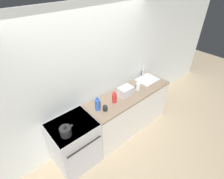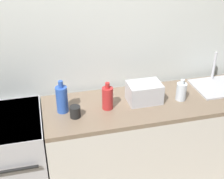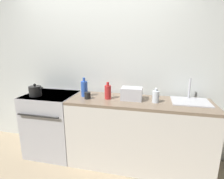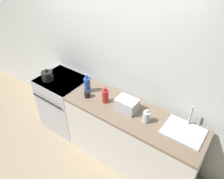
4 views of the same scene
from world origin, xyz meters
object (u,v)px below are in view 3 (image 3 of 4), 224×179
(toaster, at_px, (132,94))
(bottle_red, at_px, (108,92))
(cup_black, at_px, (88,96))
(stove, at_px, (53,123))
(kettle, at_px, (35,91))
(bottle_clear, at_px, (156,97))
(bottle_blue, at_px, (84,89))

(toaster, xyz_separation_m, bottle_red, (-0.31, -0.03, 0.01))
(bottle_red, relative_size, cup_black, 2.54)
(bottle_red, bearing_deg, stove, 178.23)
(kettle, distance_m, bottle_red, 1.03)
(stove, bearing_deg, kettle, -141.47)
(kettle, bearing_deg, bottle_clear, 2.86)
(stove, distance_m, toaster, 1.30)
(stove, height_order, toaster, toaster)
(stove, xyz_separation_m, cup_black, (0.61, -0.09, 0.50))
(toaster, bearing_deg, stove, -179.69)
(cup_black, bearing_deg, toaster, 9.26)
(bottle_blue, bearing_deg, cup_black, -50.46)
(toaster, relative_size, bottle_blue, 1.02)
(toaster, distance_m, bottle_clear, 0.31)
(kettle, height_order, toaster, kettle)
(bottle_blue, relative_size, cup_black, 2.97)
(bottle_clear, xyz_separation_m, bottle_blue, (-0.97, 0.05, 0.03))
(kettle, xyz_separation_m, cup_black, (0.76, 0.04, -0.03))
(bottle_clear, height_order, bottle_blue, bottle_blue)
(kettle, xyz_separation_m, bottle_clear, (1.65, 0.08, 0.00))
(bottle_clear, relative_size, bottle_blue, 0.69)
(stove, xyz_separation_m, toaster, (1.19, 0.01, 0.54))
(toaster, height_order, bottle_clear, bottle_clear)
(toaster, bearing_deg, cup_black, -170.74)
(bottle_clear, bearing_deg, stove, 178.43)
(kettle, bearing_deg, toaster, 5.51)
(cup_black, bearing_deg, bottle_blue, 129.54)
(kettle, relative_size, cup_black, 2.41)
(bottle_blue, distance_m, cup_black, 0.15)
(toaster, xyz_separation_m, bottle_clear, (0.30, -0.05, -0.01))
(stove, relative_size, kettle, 4.34)
(kettle, distance_m, bottle_blue, 0.70)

